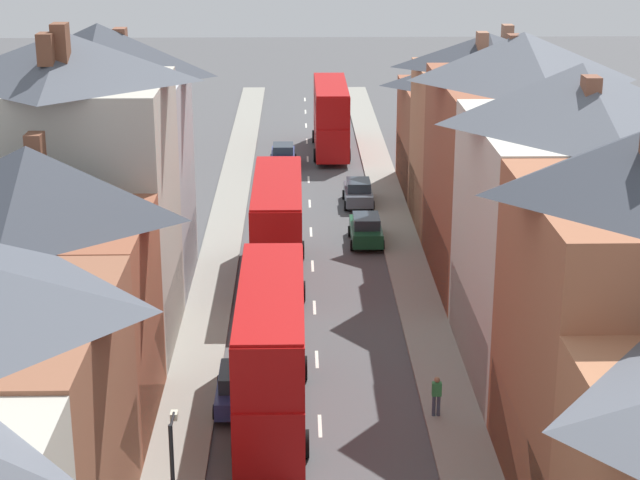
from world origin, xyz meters
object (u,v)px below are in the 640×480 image
double_decker_bus_lead (271,349)px  double_decker_bus_far_approaching (331,116)px  double_decker_bus_mid_street (278,228)px  car_parked_right_a (358,192)px  car_near_blue (366,229)px  car_parked_left_b (283,155)px  pedestrian_mid_right (437,394)px  car_parked_left_a (239,386)px

double_decker_bus_lead → double_decker_bus_far_approaching: same height
double_decker_bus_mid_street → car_parked_right_a: 14.70m
car_near_blue → car_parked_left_b: 18.66m
double_decker_bus_mid_street → car_parked_left_b: 23.94m
double_decker_bus_mid_street → pedestrian_mid_right: size_ratio=6.71×
double_decker_bus_mid_street → car_parked_right_a: double_decker_bus_mid_street is taller
car_parked_left_b → double_decker_bus_mid_street: bearing=-90.0°
double_decker_bus_far_approaching → car_near_blue: bearing=-86.6°
double_decker_bus_far_approaching → car_near_blue: 22.47m
double_decker_bus_mid_street → car_near_blue: bearing=50.0°
car_parked_left_a → pedestrian_mid_right: pedestrian_mid_right is taller
double_decker_bus_lead → car_parked_left_a: double_decker_bus_lead is taller
car_parked_right_a → car_parked_left_b: bearing=115.8°
car_parked_left_a → double_decker_bus_mid_street: bearing=84.8°
car_near_blue → car_parked_left_a: car_near_blue is taller
car_parked_right_a → double_decker_bus_far_approaching: bearing=95.2°
double_decker_bus_far_approaching → car_parked_left_a: bearing=-96.6°
double_decker_bus_far_approaching → pedestrian_mid_right: 43.77m
car_near_blue → pedestrian_mid_right: size_ratio=2.61×
car_parked_left_b → pedestrian_mid_right: bearing=-81.0°
car_near_blue → car_parked_left_a: (-6.20, -19.99, -0.04)m
car_near_blue → pedestrian_mid_right: bearing=-86.4°
double_decker_bus_lead → car_parked_right_a: (4.91, 28.89, -1.98)m
double_decker_bus_lead → car_parked_left_b: double_decker_bus_lead is taller
double_decker_bus_far_approaching → car_near_blue: double_decker_bus_far_approaching is taller
car_near_blue → car_parked_left_b: (-4.90, 18.01, -0.01)m
car_parked_left_a → car_parked_left_b: 38.02m
car_near_blue → double_decker_bus_lead: bearing=-103.1°
car_parked_left_a → car_parked_right_a: 28.52m
double_decker_bus_lead → double_decker_bus_mid_street: (0.00, 15.18, 0.00)m
pedestrian_mid_right → double_decker_bus_mid_street: bearing=112.0°
car_parked_right_a → car_parked_left_b: 11.27m
double_decker_bus_lead → car_parked_left_b: size_ratio=2.71×
double_decker_bus_lead → car_parked_left_a: (-1.29, 1.05, -2.01)m
double_decker_bus_lead → car_parked_left_a: bearing=141.0°
car_near_blue → car_parked_right_a: bearing=90.0°
double_decker_bus_lead → car_near_blue: (4.91, 21.03, -1.97)m
car_parked_right_a → car_near_blue: bearing=-90.0°
car_parked_left_a → pedestrian_mid_right: 7.65m
car_parked_right_a → car_parked_left_a: bearing=-102.6°
double_decker_bus_mid_street → double_decker_bus_far_approaching: bearing=82.7°
double_decker_bus_far_approaching → car_parked_left_a: double_decker_bus_far_approaching is taller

